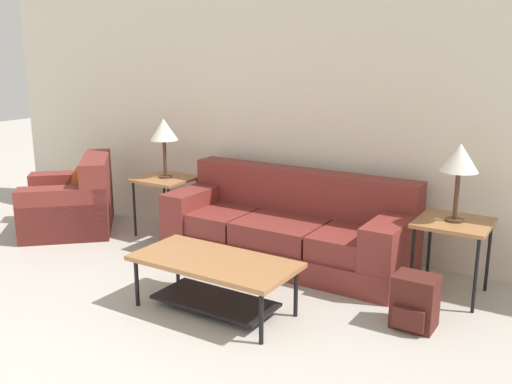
# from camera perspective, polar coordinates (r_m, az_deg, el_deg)

# --- Properties ---
(wall_back) EXTENTS (8.86, 0.06, 2.60)m
(wall_back) POSITION_cam_1_polar(r_m,az_deg,el_deg) (5.51, 7.38, 7.48)
(wall_back) COLOR silver
(wall_back) RESTS_ON ground_plane
(couch) EXTENTS (2.29, 0.87, 0.82)m
(couch) POSITION_cam_1_polar(r_m,az_deg,el_deg) (5.31, 3.25, -3.76)
(couch) COLOR maroon
(couch) RESTS_ON ground_plane
(armchair) EXTENTS (1.35, 1.35, 0.80)m
(armchair) POSITION_cam_1_polar(r_m,az_deg,el_deg) (6.52, -17.87, -1.11)
(armchair) COLOR maroon
(armchair) RESTS_ON ground_plane
(coffee_table) EXTENTS (1.24, 0.61, 0.41)m
(coffee_table) POSITION_cam_1_polar(r_m,az_deg,el_deg) (4.29, -4.19, -8.04)
(coffee_table) COLOR #A87042
(coffee_table) RESTS_ON ground_plane
(side_table_left) EXTENTS (0.56, 0.56, 0.62)m
(side_table_left) POSITION_cam_1_polar(r_m,az_deg,el_deg) (6.06, -9.01, 0.89)
(side_table_left) COLOR #A87042
(side_table_left) RESTS_ON ground_plane
(side_table_right) EXTENTS (0.56, 0.56, 0.62)m
(side_table_right) POSITION_cam_1_polar(r_m,az_deg,el_deg) (4.74, 19.15, -3.46)
(side_table_right) COLOR #A87042
(side_table_right) RESTS_ON ground_plane
(table_lamp_left) EXTENTS (0.29, 0.29, 0.62)m
(table_lamp_left) POSITION_cam_1_polar(r_m,az_deg,el_deg) (5.96, -9.21, 6.04)
(table_lamp_left) COLOR #472D1E
(table_lamp_left) RESTS_ON side_table_left
(table_lamp_right) EXTENTS (0.29, 0.29, 0.62)m
(table_lamp_right) POSITION_cam_1_polar(r_m,az_deg,el_deg) (4.61, 19.70, 3.07)
(table_lamp_right) COLOR #472D1E
(table_lamp_right) RESTS_ON side_table_right
(backpack) EXTENTS (0.30, 0.31, 0.39)m
(backpack) POSITION_cam_1_polar(r_m,az_deg,el_deg) (4.24, 15.59, -10.57)
(backpack) COLOR #4C1E19
(backpack) RESTS_ON ground_plane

